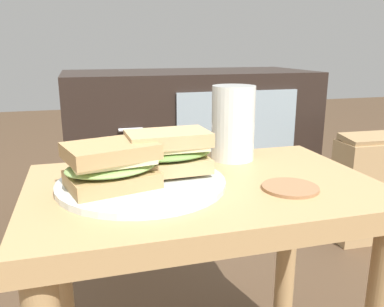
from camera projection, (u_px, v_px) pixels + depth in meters
side_table at (203, 233)px, 0.67m from camera, size 0.56×0.36×0.46m
tv_cabinet at (189, 143)px, 1.63m from camera, size 0.96×0.46×0.58m
plate at (142, 183)px, 0.63m from camera, size 0.26×0.26×0.01m
sandwich_front at (111, 165)px, 0.59m from camera, size 0.16×0.13×0.07m
sandwich_back at (168, 152)px, 0.64m from camera, size 0.14×0.09×0.07m
beer_glass at (233, 123)px, 0.76m from camera, size 0.08×0.08×0.14m
coaster at (290, 188)px, 0.61m from camera, size 0.09×0.09×0.01m
paper_bag at (368, 189)px, 1.40m from camera, size 0.24×0.13×0.39m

